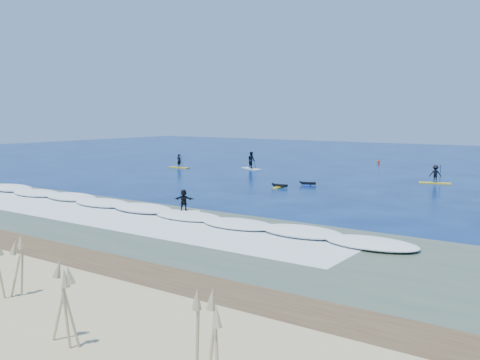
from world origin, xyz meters
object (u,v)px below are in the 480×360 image
Objects in this scene: prone_paddler_near at (279,186)px; sup_paddler_right at (435,175)px; sup_paddler_center at (251,162)px; prone_paddler_far at (308,184)px; wave_surfer at (184,202)px; marker_buoy at (379,162)px; sup_paddler_left at (179,163)px.

sup_paddler_right is at bearing -49.77° from prone_paddler_near.
sup_paddler_center is at bearing 163.19° from sup_paddler_right.
prone_paddler_near is at bearing 131.29° from prone_paddler_far.
wave_surfer reaches higher than marker_buoy.
sup_paddler_left is 1.32× the size of wave_surfer.
prone_paddler_far is (-9.04, -7.99, -0.64)m from sup_paddler_right.
sup_paddler_center is 1.63× the size of wave_surfer.
sup_paddler_center reaches higher than prone_paddler_near.
sup_paddler_right is at bearing 1.10° from sup_paddler_left.
sup_paddler_right reaches higher than sup_paddler_left.
prone_paddler_near is 0.98× the size of prone_paddler_far.
wave_surfer is (19.93, -22.05, 0.24)m from sup_paddler_left.
marker_buoy is at bearing -16.22° from prone_paddler_far.
sup_paddler_left is 1.45× the size of prone_paddler_near.
sup_paddler_right reaches higher than wave_surfer.
wave_surfer is (-9.05, -24.94, 0.06)m from sup_paddler_right.
prone_paddler_near is 14.36m from wave_surfer.
sup_paddler_right is 4.74× the size of marker_buoy.
prone_paddler_far is at bearing 65.46° from wave_surfer.
sup_paddler_left is 4.51× the size of marker_buoy.
marker_buoy is at bearing 68.57° from wave_surfer.
prone_paddler_near is 0.91× the size of wave_surfer.
sup_paddler_left is 20.13m from prone_paddler_near.
prone_paddler_far is at bearing -18.95° from sup_paddler_left.
sup_paddler_left is at bearing -128.60° from sup_paddler_center.
marker_buoy is (-11.23, 15.45, -0.50)m from sup_paddler_right.
wave_surfer is 40.45m from marker_buoy.
prone_paddler_near is (-10.42, -10.66, -0.64)m from sup_paddler_right.
marker_buoy is at bearing -3.66° from prone_paddler_near.
sup_paddler_center is 21.15m from sup_paddler_right.
sup_paddler_left is at bearing 54.11° from prone_paddler_far.
sup_paddler_right reaches higher than prone_paddler_near.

